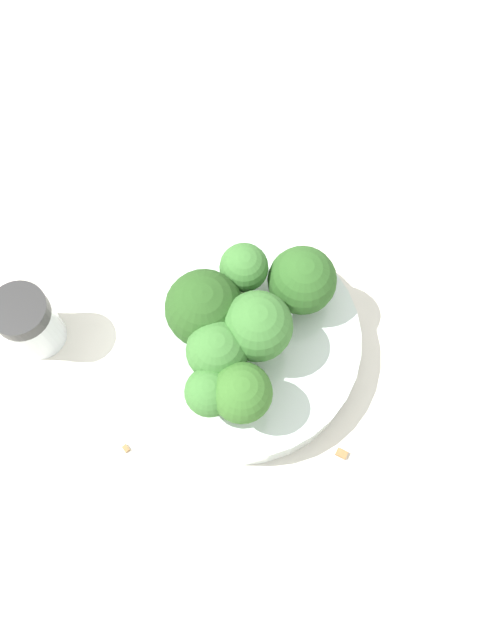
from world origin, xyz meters
name	(u,v)px	position (x,y,z in m)	size (l,w,h in m)	color
ground_plane	(240,350)	(0.00, 0.00, 0.00)	(3.00, 3.00, 0.00)	silver
bowl	(240,343)	(0.00, 0.00, 0.02)	(0.17, 0.17, 0.03)	silver
broccoli_floret_0	(244,269)	(0.02, -0.03, 0.07)	(0.03, 0.03, 0.05)	#8EB770
broccoli_floret_1	(204,309)	(0.02, 0.01, 0.06)	(0.05, 0.05, 0.06)	#8EB770
broccoli_floret_2	(257,326)	(-0.01, 0.00, 0.07)	(0.05, 0.05, 0.06)	#7A9E5B
broccoli_floret_3	(218,352)	(0.00, 0.03, 0.06)	(0.04, 0.04, 0.06)	#84AD66
broccoli_floret_4	(302,281)	(-0.02, -0.05, 0.06)	(0.05, 0.05, 0.05)	#84AD66
broccoli_floret_5	(210,393)	(-0.01, 0.05, 0.06)	(0.03, 0.03, 0.05)	#8EB770
broccoli_floret_6	(242,393)	(-0.03, 0.04, 0.07)	(0.04, 0.04, 0.06)	#8EB770
pepper_shaker	(30,322)	(0.13, 0.07, 0.03)	(0.04, 0.04, 0.06)	silver
almond_crumb_0	(342,453)	(-0.10, 0.03, 0.00)	(0.01, 0.01, 0.01)	olive
almond_crumb_1	(126,448)	(0.03, 0.11, 0.00)	(0.01, 0.00, 0.01)	olive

